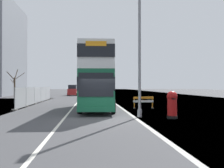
{
  "coord_description": "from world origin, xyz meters",
  "views": [
    {
      "loc": [
        -0.56,
        -14.35,
        2.05
      ],
      "look_at": [
        1.12,
        4.56,
        2.2
      ],
      "focal_mm": 37.94,
      "sensor_mm": 36.0,
      "label": 1
    }
  ],
  "objects": [
    {
      "name": "lamppost_foreground",
      "position": [
        2.62,
        0.93,
        4.36
      ],
      "size": [
        0.29,
        0.7,
        9.21
      ],
      "color": "gray",
      "rests_on": "ground"
    },
    {
      "name": "car_receding_far",
      "position": [
        -4.48,
        36.34,
        1.05
      ],
      "size": [
        1.97,
        3.96,
        2.27
      ],
      "color": "maroon",
      "rests_on": "ground"
    },
    {
      "name": "roadworks_barrier",
      "position": [
        4.14,
        6.59,
        0.68
      ],
      "size": [
        1.84,
        0.45,
        1.08
      ],
      "color": "orange",
      "rests_on": "ground"
    },
    {
      "name": "bare_tree_far_verge_near",
      "position": [
        -14.61,
        30.6,
        2.38
      ],
      "size": [
        2.92,
        2.54,
        5.19
      ],
      "color": "#4C3D2D",
      "rests_on": "ground"
    },
    {
      "name": "car_oncoming_near",
      "position": [
        0.05,
        21.23,
        1.07
      ],
      "size": [
        1.96,
        3.92,
        2.3
      ],
      "color": "navy",
      "rests_on": "ground"
    },
    {
      "name": "ground",
      "position": [
        0.56,
        0.1,
        -0.05
      ],
      "size": [
        140.0,
        280.0,
        0.1
      ],
      "color": "#424244"
    },
    {
      "name": "red_pillar_postbox",
      "position": [
        4.52,
        0.12,
        0.95
      ],
      "size": [
        0.67,
        0.67,
        1.72
      ],
      "color": "black",
      "rests_on": "ground"
    },
    {
      "name": "construction_site_fence",
      "position": [
        -6.9,
        14.47,
        0.93
      ],
      "size": [
        0.44,
        17.2,
        1.95
      ],
      "color": "#A8AAAD",
      "rests_on": "ground"
    },
    {
      "name": "car_receding_mid",
      "position": [
        -0.32,
        28.24,
        0.98
      ],
      "size": [
        2.07,
        3.82,
        2.09
      ],
      "color": "gray",
      "rests_on": "ground"
    },
    {
      "name": "double_decker_bus",
      "position": [
        -0.01,
        6.46,
        2.74
      ],
      "size": [
        3.06,
        11.05,
        5.15
      ],
      "color": "#145638",
      "rests_on": "ground"
    }
  ]
}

